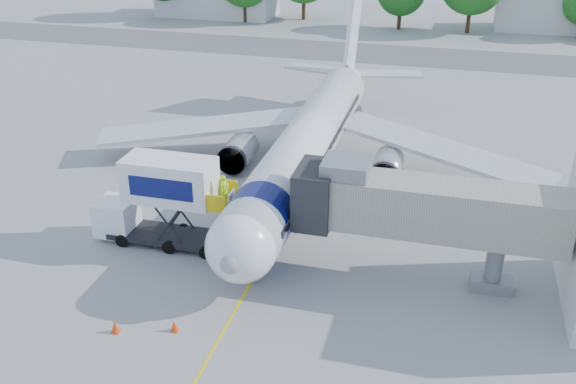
% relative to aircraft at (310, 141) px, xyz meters
% --- Properties ---
extents(ground, '(160.00, 160.00, 0.00)m').
position_rel_aircraft_xyz_m(ground, '(0.00, -4.12, -2.95)').
color(ground, '#9B9B98').
rests_on(ground, ground).
extents(guidance_line, '(0.15, 70.00, 0.01)m').
position_rel_aircraft_xyz_m(guidance_line, '(0.00, -4.12, -2.94)').
color(guidance_line, yellow).
rests_on(guidance_line, ground).
extents(taxiway_strip, '(120.00, 10.00, 0.01)m').
position_rel_aircraft_xyz_m(taxiway_strip, '(0.00, 37.88, -2.94)').
color(taxiway_strip, '#59595B').
rests_on(taxiway_strip, ground).
extents(aircraft, '(34.17, 37.73, 11.35)m').
position_rel_aircraft_xyz_m(aircraft, '(0.00, 0.00, 0.00)').
color(aircraft, white).
rests_on(aircraft, ground).
extents(jet_bridge, '(13.90, 3.20, 6.60)m').
position_rel_aircraft_xyz_m(jet_bridge, '(7.99, -11.12, 1.39)').
color(jet_bridge, '#A5A08D').
rests_on(jet_bridge, ground).
extents(catering_hiloader, '(8.50, 2.44, 5.50)m').
position_rel_aircraft_xyz_m(catering_hiloader, '(-6.26, -11.12, -0.19)').
color(catering_hiloader, black).
rests_on(catering_hiloader, ground).
extents(ground_tug, '(3.33, 1.92, 1.28)m').
position_rel_aircraft_xyz_m(ground_tug, '(2.78, -19.46, -2.28)').
color(ground_tug, white).
rests_on(ground_tug, ground).
extents(safety_cone_a, '(0.38, 0.38, 0.61)m').
position_rel_aircraft_xyz_m(safety_cone_a, '(-2.28, -18.67, -2.66)').
color(safety_cone_a, red).
rests_on(safety_cone_a, ground).
extents(safety_cone_b, '(0.42, 0.42, 0.66)m').
position_rel_aircraft_xyz_m(safety_cone_b, '(-4.99, -19.49, -2.63)').
color(safety_cone_b, red).
rests_on(safety_cone_b, ground).
extents(outbuilding_right, '(16.40, 7.40, 5.30)m').
position_rel_aircraft_xyz_m(outbuilding_right, '(22.00, 57.88, -0.29)').
color(outbuilding_right, silver).
rests_on(outbuilding_right, ground).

